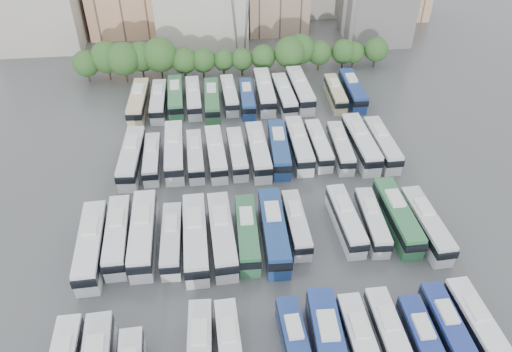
{
  "coord_description": "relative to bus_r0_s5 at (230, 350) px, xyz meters",
  "views": [
    {
      "loc": [
        -5.5,
        -51.91,
        47.03
      ],
      "look_at": [
        0.44,
        4.05,
        3.0
      ],
      "focal_mm": 35.0,
      "sensor_mm": 36.0,
      "label": 1
    }
  ],
  "objects": [
    {
      "name": "ground",
      "position": [
        5.08,
        22.73,
        -1.7
      ],
      "size": [
        220.0,
        220.0,
        0.0
      ],
      "primitive_type": "plane",
      "color": "#424447",
      "rests_on": "ground"
    },
    {
      "name": "tree_line",
      "position": [
        1.61,
        64.81,
        2.73
      ],
      "size": [
        64.07,
        7.9,
        8.66
      ],
      "color": "black",
      "rests_on": "ground"
    },
    {
      "name": "bus_r0_s5",
      "position": [
        0.0,
        0.0,
        0.0
      ],
      "size": [
        2.8,
        11.14,
        3.47
      ],
      "rotation": [
        0.0,
        0.0,
        0.04
      ],
      "color": "silver",
      "rests_on": "ground"
    },
    {
      "name": "bus_r0_s7",
      "position": [
        6.76,
        -0.41,
        0.02
      ],
      "size": [
        2.89,
        11.3,
        3.52
      ],
      "rotation": [
        0.0,
        0.0,
        0.04
      ],
      "color": "navy",
      "rests_on": "ground"
    },
    {
      "name": "bus_r0_s8",
      "position": [
        9.99,
        -1.4,
        0.4
      ],
      "size": [
        3.55,
        13.77,
        4.28
      ],
      "rotation": [
        0.0,
        0.0,
        -0.04
      ],
      "color": "navy",
      "rests_on": "ground"
    },
    {
      "name": "bus_r0_s9",
      "position": [
        13.4,
        -1.15,
        0.11
      ],
      "size": [
        2.74,
        11.82,
        3.7
      ],
      "rotation": [
        0.0,
        0.0,
        0.01
      ],
      "color": "silver",
      "rests_on": "ground"
    },
    {
      "name": "bus_r0_s10",
      "position": [
        16.68,
        -0.47,
        0.07
      ],
      "size": [
        2.65,
        11.52,
        3.61
      ],
      "rotation": [
        0.0,
        0.0,
        0.01
      ],
      "color": "silver",
      "rests_on": "ground"
    },
    {
      "name": "bus_r0_s11",
      "position": [
        19.92,
        -1.84,
        0.06
      ],
      "size": [
        2.52,
        11.45,
        3.59
      ],
      "rotation": [
        0.0,
        0.0,
        -0.0
      ],
      "color": "navy",
      "rests_on": "ground"
    },
    {
      "name": "bus_r0_s12",
      "position": [
        23.12,
        -0.37,
        0.07
      ],
      "size": [
        2.65,
        11.52,
        3.61
      ],
      "rotation": [
        0.0,
        0.0,
        0.01
      ],
      "color": "navy",
      "rests_on": "ground"
    },
    {
      "name": "bus_r0_s13",
      "position": [
        26.34,
        -0.45,
        0.15
      ],
      "size": [
        3.21,
        12.14,
        3.77
      ],
      "rotation": [
        0.0,
        0.0,
        0.05
      ],
      "color": "silver",
      "rests_on": "ground"
    },
    {
      "name": "bus_r1_s0",
      "position": [
        -16.2,
        16.26,
        0.34
      ],
      "size": [
        3.4,
        13.38,
        4.17
      ],
      "rotation": [
        0.0,
        0.0,
        0.04
      ],
      "color": "silver",
      "rests_on": "ground"
    },
    {
      "name": "bus_r1_s1",
      "position": [
        -13.16,
        17.77,
        0.22
      ],
      "size": [
        3.13,
        12.55,
        3.91
      ],
      "rotation": [
        0.0,
        0.0,
        0.03
      ],
      "color": "silver",
      "rests_on": "ground"
    },
    {
      "name": "bus_r1_s2",
      "position": [
        -9.94,
        17.66,
        0.37
      ],
      "size": [
        3.04,
        13.51,
        4.23
      ],
      "rotation": [
        0.0,
        0.0,
        0.01
      ],
      "color": "silver",
      "rests_on": "ground"
    },
    {
      "name": "bus_r1_s3",
      "position": [
        -6.33,
        16.52,
        0.03
      ],
      "size": [
        2.57,
        11.28,
        3.53
      ],
      "rotation": [
        0.0,
        0.0,
        -0.01
      ],
      "color": "silver",
      "rests_on": "ground"
    },
    {
      "name": "bus_r1_s4",
      "position": [
        -3.3,
        16.2,
        0.37
      ],
      "size": [
        3.21,
        13.55,
        4.24
      ],
      "rotation": [
        0.0,
        0.0,
        0.02
      ],
      "color": "silver",
      "rests_on": "ground"
    },
    {
      "name": "bus_r1_s5",
      "position": [
        0.07,
        16.42,
        0.32
      ],
      "size": [
        3.44,
        13.28,
        4.13
      ],
      "rotation": [
        0.0,
        0.0,
        0.04
      ],
      "color": "silver",
      "rests_on": "ground"
    },
    {
      "name": "bus_r1_s6",
      "position": [
        3.3,
        16.49,
        0.15
      ],
      "size": [
        2.9,
        12.08,
        3.77
      ],
      "rotation": [
        0.0,
        0.0,
        -0.02
      ],
      "color": "#2C673F",
      "rests_on": "ground"
    },
    {
      "name": "bus_r1_s7",
      "position": [
        6.71,
        16.37,
        0.36
      ],
      "size": [
        3.16,
        13.47,
        4.21
      ],
      "rotation": [
        0.0,
        0.0,
        -0.02
      ],
      "color": "navy",
      "rests_on": "ground"
    },
    {
      "name": "bus_r1_s8",
      "position": [
        9.87,
        17.76,
        -0.02
      ],
      "size": [
        2.48,
        10.96,
        3.43
      ],
      "rotation": [
        0.0,
        0.0,
        0.01
      ],
      "color": "silver",
      "rests_on": "ground"
    },
    {
      "name": "bus_r1_s10",
      "position": [
        16.52,
        17.71,
        0.08
      ],
      "size": [
        3.04,
        11.71,
        3.64
      ],
      "rotation": [
        0.0,
        0.0,
        0.04
      ],
      "color": "silver",
      "rests_on": "ground"
    },
    {
      "name": "bus_r1_s11",
      "position": [
        19.95,
        17.19,
        -0.02
      ],
      "size": [
        2.74,
        11.03,
        3.44
      ],
      "rotation": [
        0.0,
        0.0,
        -0.03
      ],
      "color": "silver",
      "rests_on": "ground"
    },
    {
      "name": "bus_r1_s12",
      "position": [
        23.43,
        17.45,
        0.28
      ],
      "size": [
        3.15,
        12.97,
        4.05
      ],
      "rotation": [
        0.0,
        0.0,
        0.03
      ],
      "color": "#2F6D42",
      "rests_on": "ground"
    },
    {
      "name": "bus_r1_s13",
      "position": [
        26.72,
        15.65,
        0.19
      ],
      "size": [
        3.26,
        12.4,
        3.86
      ],
      "rotation": [
        0.0,
        0.0,
        0.05
      ],
      "color": "silver",
      "rests_on": "ground"
    },
    {
      "name": "bus_r2_s1",
      "position": [
        -12.9,
        34.78,
        0.29
      ],
      "size": [
        3.46,
        13.1,
        4.07
      ],
      "rotation": [
        0.0,
        0.0,
        -0.05
      ],
      "color": "silver",
      "rests_on": "ground"
    },
    {
      "name": "bus_r2_s2",
      "position": [
        -9.84,
        34.56,
        -0.04
      ],
      "size": [
        2.45,
        10.8,
        3.38
      ],
      "rotation": [
        0.0,
        0.0,
        0.01
      ],
      "color": "silver",
      "rests_on": "ground"
    },
    {
      "name": "bus_r2_s3",
      "position": [
        -6.41,
        35.66,
        0.32
      ],
      "size": [
        3.16,
        13.23,
        4.13
      ],
      "rotation": [
        0.0,
        0.0,
        0.02
      ],
      "color": "silver",
      "rests_on": "ground"
    },
    {
      "name": "bus_r2_s4",
      "position": [
        -3.18,
        34.55,
        0.0
      ],
      "size": [
        2.76,
        11.16,
        3.48
      ],
      "rotation": [
        0.0,
        0.0,
        0.03
      ],
      "color": "silver",
      "rests_on": "ground"
    },
    {
      "name": "bus_r2_s5",
      "position": [
        0.04,
        34.68,
        0.13
      ],
      "size": [
        3.21,
        12.06,
        3.75
      ],
      "rotation": [
        0.0,
        0.0,
        0.05
      ],
      "color": "white",
      "rests_on": "ground"
    },
    {
      "name": "bus_r2_s6",
      "position": [
        3.36,
        34.56,
        0.0
      ],
      "size": [
        2.76,
        11.16,
        3.48
      ],
      "rotation": [
        0.0,
        0.0,
        0.03
      ],
      "color": "silver",
      "rests_on": "ground"
    },
    {
      "name": "bus_r2_s7",
      "position": [
        6.67,
        34.46,
        0.25
      ],
      "size": [
        3.03,
        12.71,
        3.97
      ],
      "rotation": [
        0.0,
        0.0,
        0.02
      ],
      "color": "silver",
      "rests_on": "ground"
    },
    {
      "name": "bus_r2_s8",
      "position": [
        10.03,
        34.85,
        0.23
      ],
      "size": [
        3.35,
        12.68,
        3.94
      ],
      "rotation": [
        0.0,
        0.0,
        -0.05
      ],
      "color": "navy",
      "rests_on": "ground"
    },
    {
      "name": "bus_r2_s9",
      "position": [
        13.33,
        35.5,
        0.24
      ],
      "size": [
        2.83,
        12.62,
        3.95
      ],
      "rotation": [
        0.0,
        0.0,
        0.01
      ],
      "color": "silver",
      "rests_on": "ground"
    },
    {
      "name": "bus_r2_s10",
      "position": [
        16.51,
        35.41,
        0.03
      ],
      "size": [
        2.67,
        11.33,
        3.54
      ],
      "rotation": [
        0.0,
        0.0,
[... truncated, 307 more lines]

